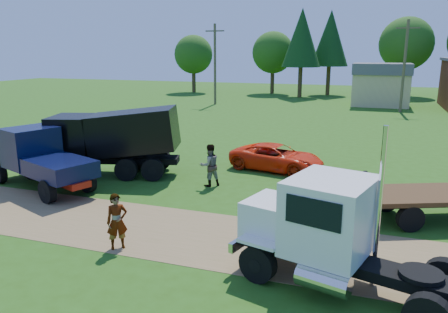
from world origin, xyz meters
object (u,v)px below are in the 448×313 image
(navy_truck, at_px, (38,157))
(white_semi_tractor, at_px, (332,232))
(orange_pickup, at_px, (277,157))
(black_dump_truck, at_px, (106,138))
(spectator_a, at_px, (117,222))

(navy_truck, bearing_deg, white_semi_tractor, 2.39)
(orange_pickup, bearing_deg, navy_truck, 134.26)
(black_dump_truck, xyz_separation_m, orange_pickup, (7.78, 3.59, -1.19))
(black_dump_truck, relative_size, spectator_a, 4.48)
(white_semi_tractor, height_order, navy_truck, white_semi_tractor)
(black_dump_truck, bearing_deg, orange_pickup, 8.14)
(white_semi_tractor, height_order, orange_pickup, white_semi_tractor)
(white_semi_tractor, xyz_separation_m, navy_truck, (-13.32, 4.44, -0.10))
(white_semi_tractor, height_order, spectator_a, white_semi_tractor)
(black_dump_truck, relative_size, navy_truck, 1.28)
(orange_pickup, height_order, spectator_a, spectator_a)
(orange_pickup, xyz_separation_m, spectator_a, (-2.65, -10.74, 0.22))
(navy_truck, distance_m, orange_pickup, 11.46)
(navy_truck, bearing_deg, black_dump_truck, 78.45)
(white_semi_tractor, bearing_deg, navy_truck, 177.34)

